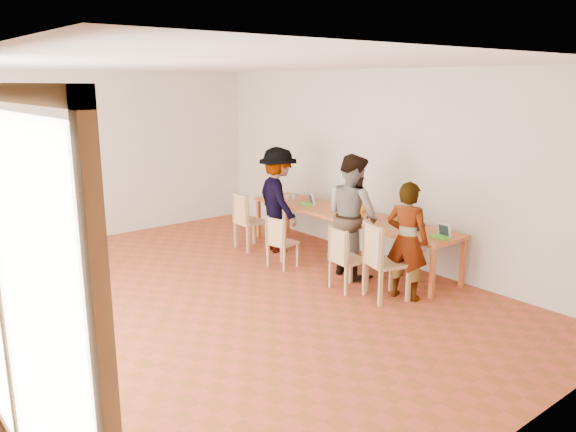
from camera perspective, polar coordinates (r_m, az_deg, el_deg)
name	(u,v)px	position (r m, az deg, el deg)	size (l,w,h in m)	color
ground	(222,298)	(7.58, -6.70, -8.30)	(8.00, 8.00, 0.00)	#A74128
wall_back	(101,156)	(10.74, -18.51, 5.84)	(6.00, 0.10, 3.00)	beige
wall_front	(513,266)	(4.41, 21.89, -4.73)	(6.00, 0.10, 3.00)	beige
wall_right	(379,166)	(9.09, 9.26, 5.08)	(0.10, 8.00, 3.00)	beige
ceiling	(215,63)	(7.05, -7.39, 15.15)	(6.00, 8.00, 0.04)	white
communal_table	(347,216)	(9.02, 6.02, -0.05)	(0.80, 4.00, 0.75)	#BB5D29
side_table	(6,228)	(9.42, -26.72, -1.06)	(0.90, 0.90, 0.75)	#BB5D29
chair_near	(380,253)	(7.38, 9.31, -3.78)	(0.60, 0.60, 0.55)	tan
chair_mid	(344,253)	(7.66, 5.67, -3.71)	(0.46, 0.46, 0.47)	tan
chair_far	(279,237)	(8.55, -0.90, -2.16)	(0.45, 0.45, 0.43)	tan
chair_empty	(246,215)	(9.53, -4.31, 0.09)	(0.46, 0.46, 0.52)	tan
chair_spare	(30,313)	(6.38, -24.74, -8.93)	(0.44, 0.44, 0.44)	tan
person_near	(407,241)	(7.47, 11.99, -2.49)	(0.57, 0.38, 1.57)	gray
person_mid	(352,215)	(8.24, 6.57, 0.07)	(0.88, 0.68, 1.80)	gray
person_far	(278,200)	(9.36, -1.02, 1.64)	(1.14, 0.65, 1.76)	gray
laptop_near	(442,234)	(7.87, 15.37, -1.73)	(0.22, 0.24, 0.19)	#52D62B
laptop_mid	(350,208)	(9.18, 6.29, 0.82)	(0.25, 0.26, 0.18)	#52D62B
laptop_far	(309,201)	(9.61, 2.15, 1.49)	(0.27, 0.28, 0.19)	#52D62B
yellow_mug	(362,208)	(9.15, 7.56, 0.77)	(0.14, 0.14, 0.11)	yellow
green_bottle	(400,216)	(8.34, 11.32, -0.04)	(0.07, 0.07, 0.28)	#15821C
clear_glass	(293,196)	(10.13, 0.53, 2.07)	(0.07, 0.07, 0.09)	silver
condiment_cup	(287,197)	(10.10, -0.06, 1.94)	(0.08, 0.08, 0.06)	white
pink_phone	(449,235)	(7.97, 16.02, -1.91)	(0.05, 0.10, 0.01)	#C9346E
black_pouch	(414,226)	(8.22, 12.68, -0.97)	(0.16, 0.26, 0.09)	black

